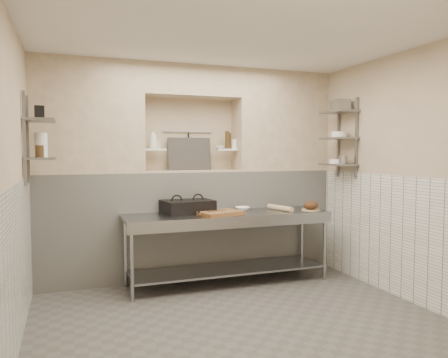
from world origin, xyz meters
name	(u,v)px	position (x,y,z in m)	size (l,w,h in m)	color
floor	(240,325)	(0.00, 0.00, -0.05)	(4.00, 3.90, 0.10)	#4C4843
ceiling	(241,28)	(0.00, 0.00, 2.85)	(4.00, 3.90, 0.10)	silver
wall_left	(6,185)	(-2.05, 0.00, 1.40)	(0.10, 3.90, 2.80)	#CAB290
wall_right	(408,176)	(2.05, 0.00, 1.40)	(0.10, 3.90, 2.80)	#CAB290
wall_back	(187,171)	(0.00, 2.00, 1.40)	(4.00, 0.10, 2.80)	#CAB290
wall_front	(379,202)	(0.00, -2.00, 1.40)	(4.00, 0.10, 2.80)	#CAB290
backwall_lower	(192,223)	(0.00, 1.75, 0.70)	(4.00, 0.40, 1.40)	silver
alcove_sill	(192,171)	(0.00, 1.75, 1.41)	(1.30, 0.40, 0.02)	#CAB290
backwall_pillar_left	(88,117)	(-1.33, 1.75, 2.10)	(1.35, 0.40, 1.40)	#CAB290
backwall_pillar_right	(280,122)	(1.33, 1.75, 2.10)	(1.35, 0.40, 1.40)	#CAB290
backwall_header	(191,82)	(0.00, 1.75, 2.60)	(1.30, 0.40, 0.40)	#CAB290
wainscot_left	(17,269)	(-1.99, 0.00, 0.70)	(0.02, 3.90, 1.40)	silver
wainscot_right	(402,237)	(1.99, 0.00, 0.70)	(0.02, 3.90, 1.40)	silver
alcove_shelf_left	(155,150)	(-0.50, 1.75, 1.70)	(0.28, 0.16, 0.03)	white
alcove_shelf_right	(226,150)	(0.50, 1.75, 1.70)	(0.28, 0.16, 0.03)	white
utensil_rail	(188,132)	(0.00, 1.92, 1.95)	(0.02, 0.02, 0.70)	gray
hanging_steel	(188,144)	(0.00, 1.90, 1.78)	(0.02, 0.02, 0.30)	black
splash_panel	(190,154)	(0.00, 1.85, 1.64)	(0.60, 0.02, 0.45)	#383330
shelf_rail_left_a	(28,140)	(-1.98, 1.25, 1.80)	(0.03, 0.03, 0.95)	slate
shelf_rail_left_b	(24,139)	(-1.98, 0.85, 1.80)	(0.03, 0.03, 0.95)	slate
wall_shelf_left_lower	(41,158)	(-1.84, 1.05, 1.60)	(0.30, 0.50, 0.03)	slate
wall_shelf_left_upper	(40,120)	(-1.84, 1.05, 2.00)	(0.30, 0.50, 0.03)	slate
shelf_rail_right_a	(338,139)	(1.98, 1.25, 1.85)	(0.03, 0.03, 1.05)	slate
shelf_rail_right_b	(356,138)	(1.98, 0.85, 1.85)	(0.03, 0.03, 1.05)	slate
wall_shelf_right_lower	(338,165)	(1.84, 1.05, 1.50)	(0.30, 0.50, 0.03)	slate
wall_shelf_right_mid	(339,138)	(1.84, 1.05, 1.85)	(0.30, 0.50, 0.03)	slate
wall_shelf_right_upper	(339,112)	(1.84, 1.05, 2.20)	(0.30, 0.50, 0.03)	slate
prep_table	(228,233)	(0.32, 1.18, 0.64)	(2.60, 0.70, 0.90)	gray
panini_press	(188,207)	(-0.17, 1.35, 0.98)	(0.66, 0.51, 0.17)	black
cutting_board	(220,213)	(0.16, 1.07, 0.92)	(0.51, 0.36, 0.05)	brown
knife_blade	(217,211)	(0.13, 1.10, 0.95)	(0.28, 0.03, 0.01)	gray
tongs	(199,212)	(-0.12, 0.99, 0.96)	(0.02, 0.02, 0.24)	gray
mixing_bowl	(243,209)	(0.59, 1.36, 0.92)	(0.19, 0.19, 0.05)	white
rolling_pin	(280,208)	(1.04, 1.18, 0.93)	(0.07, 0.07, 0.44)	tan
bread_board	(311,210)	(1.43, 1.05, 0.91)	(0.24, 0.24, 0.01)	tan
bread_loaf	(311,205)	(1.43, 1.05, 0.97)	(0.19, 0.19, 0.11)	#4C2D19
bottle_soap	(153,139)	(-0.52, 1.74, 1.84)	(0.10, 0.10, 0.25)	white
jar_alcove	(157,144)	(-0.47, 1.78, 1.77)	(0.08, 0.08, 0.12)	#CAB290
bowl_alcove	(220,147)	(0.39, 1.72, 1.73)	(0.13, 0.13, 0.04)	white
condiment_a	(229,141)	(0.54, 1.75, 1.82)	(0.06, 0.06, 0.22)	#372712
condiment_b	(227,140)	(0.51, 1.74, 1.83)	(0.06, 0.06, 0.24)	#372712
condiment_c	(234,144)	(0.61, 1.74, 1.78)	(0.08, 0.08, 0.13)	white
jug_left	(41,145)	(-1.84, 1.18, 1.74)	(0.13, 0.13, 0.26)	white
jar_left	(40,151)	(-1.84, 0.89, 1.67)	(0.08, 0.08, 0.12)	#372712
box_left_upper	(39,112)	(-1.84, 1.04, 2.08)	(0.10, 0.10, 0.14)	black
bowl_right	(337,161)	(1.84, 1.08, 1.54)	(0.20, 0.20, 0.06)	white
canister_right	(343,160)	(1.84, 0.94, 1.57)	(0.11, 0.11, 0.11)	gray
bowl_right_mid	(339,135)	(1.84, 1.04, 1.90)	(0.21, 0.21, 0.08)	white
basket_right	(340,105)	(1.84, 1.03, 2.29)	(0.19, 0.23, 0.15)	gray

